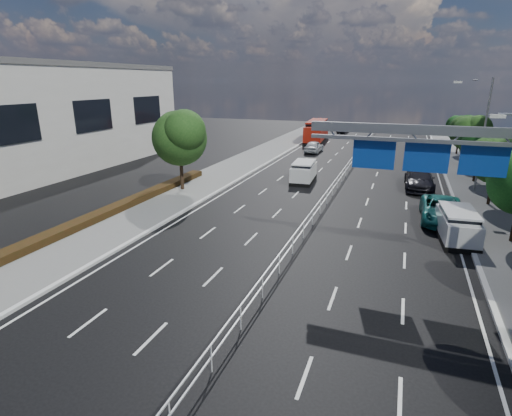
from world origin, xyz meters
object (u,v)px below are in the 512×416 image
(white_minivan, at_px, (304,172))
(parked_car_teal, at_px, (442,210))
(overhead_gantry, at_px, (445,153))
(silver_minivan, at_px, (457,225))
(parked_car_dark, at_px, (419,179))
(red_bus, at_px, (316,131))
(near_car_silver, at_px, (314,146))
(pedestrian_b, at_px, (509,190))
(near_car_dark, at_px, (343,129))

(white_minivan, relative_size, parked_car_teal, 0.79)
(overhead_gantry, xyz_separation_m, silver_minivan, (1.56, 3.95, -4.72))
(parked_car_dark, bearing_deg, white_minivan, -175.60)
(parked_car_teal, distance_m, parked_car_dark, 8.54)
(white_minivan, bearing_deg, overhead_gantry, -59.27)
(overhead_gantry, height_order, red_bus, overhead_gantry)
(near_car_silver, xyz_separation_m, parked_car_dark, (12.25, -14.50, 0.06))
(white_minivan, bearing_deg, red_bus, 95.59)
(white_minivan, height_order, parked_car_teal, white_minivan)
(parked_car_teal, bearing_deg, pedestrian_b, 50.79)
(near_car_dark, distance_m, silver_minivan, 49.90)
(near_car_silver, distance_m, near_car_dark, 21.88)
(near_car_dark, relative_size, pedestrian_b, 2.28)
(white_minivan, relative_size, silver_minivan, 0.97)
(parked_car_dark, bearing_deg, near_car_silver, 128.29)
(silver_minivan, bearing_deg, overhead_gantry, -116.66)
(near_car_dark, bearing_deg, white_minivan, 97.91)
(near_car_dark, distance_m, pedestrian_b, 42.73)
(near_car_silver, distance_m, silver_minivan, 29.66)
(red_bus, xyz_separation_m, parked_car_teal, (15.23, -32.56, -0.86))
(pedestrian_b, bearing_deg, white_minivan, 27.95)
(overhead_gantry, height_order, silver_minivan, overhead_gantry)
(white_minivan, relative_size, near_car_silver, 0.98)
(silver_minivan, bearing_deg, near_car_dark, 100.78)
(silver_minivan, bearing_deg, red_bus, 108.76)
(silver_minivan, xyz_separation_m, parked_car_teal, (-0.57, 3.16, -0.12))
(parked_car_dark, relative_size, pedestrian_b, 3.13)
(white_minivan, bearing_deg, near_car_silver, 95.09)
(parked_car_dark, bearing_deg, silver_minivan, -83.09)
(near_car_dark, bearing_deg, pedestrian_b, 119.61)
(white_minivan, height_order, parked_car_dark, white_minivan)
(white_minivan, bearing_deg, silver_minivan, -46.24)
(overhead_gantry, relative_size, near_car_dark, 2.52)
(silver_minivan, bearing_deg, parked_car_dark, 93.71)
(red_bus, bearing_deg, near_car_silver, -84.16)
(overhead_gantry, height_order, parked_car_teal, overhead_gantry)
(overhead_gantry, xyz_separation_m, near_car_dark, (-12.10, 51.94, -4.94))
(overhead_gantry, relative_size, white_minivan, 2.35)
(near_car_dark, xyz_separation_m, parked_car_dark, (11.86, -36.38, 0.14))
(parked_car_dark, bearing_deg, pedestrian_b, -23.16)
(white_minivan, distance_m, pedestrian_b, 15.95)
(red_bus, height_order, near_car_silver, red_bus)
(white_minivan, xyz_separation_m, pedestrian_b, (15.89, -1.30, 0.13))
(silver_minivan, height_order, pedestrian_b, pedestrian_b)
(red_bus, bearing_deg, white_minivan, -84.96)
(silver_minivan, bearing_deg, near_car_silver, 113.18)
(parked_car_teal, bearing_deg, overhead_gantry, -98.29)
(silver_minivan, height_order, parked_car_teal, silver_minivan)
(parked_car_teal, bearing_deg, near_car_dark, 105.93)
(near_car_dark, bearing_deg, parked_car_dark, 112.78)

